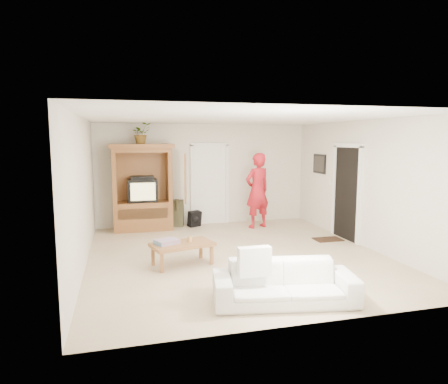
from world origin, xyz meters
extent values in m
plane|color=tan|center=(0.00, 0.00, 0.00)|extent=(6.00, 6.00, 0.00)
plane|color=white|center=(0.00, 0.00, 2.60)|extent=(6.00, 6.00, 0.00)
plane|color=silver|center=(0.00, 3.00, 1.30)|extent=(5.50, 0.00, 5.50)
plane|color=silver|center=(0.00, -3.00, 1.30)|extent=(5.50, 0.00, 5.50)
plane|color=silver|center=(-2.75, 0.00, 1.30)|extent=(0.00, 6.00, 6.00)
plane|color=silver|center=(2.75, 0.00, 1.30)|extent=(0.00, 6.00, 6.00)
cube|color=brown|center=(-1.60, 2.65, 0.35)|extent=(1.40, 0.60, 0.70)
cube|color=brown|center=(-2.25, 2.65, 1.30)|extent=(0.10, 0.60, 1.20)
cube|color=brown|center=(-0.95, 2.65, 1.30)|extent=(0.10, 0.60, 1.20)
cube|color=brown|center=(-1.60, 2.92, 1.30)|extent=(1.40, 0.06, 1.20)
cube|color=brown|center=(-1.60, 2.65, 1.95)|extent=(1.40, 0.60, 0.10)
cube|color=brown|center=(-1.60, 2.65, 2.05)|extent=(1.52, 0.68, 0.10)
cube|color=brown|center=(-0.62, 2.18, 1.30)|extent=(0.16, 0.67, 1.15)
cube|color=black|center=(-1.60, 2.68, 0.97)|extent=(0.70, 0.52, 0.55)
cube|color=tan|center=(-1.60, 2.41, 0.98)|extent=(0.58, 0.02, 0.42)
cube|color=black|center=(-1.60, 2.65, 1.29)|extent=(0.55, 0.35, 0.08)
cube|color=brown|center=(-1.60, 2.37, 0.45)|extent=(1.19, 0.03, 0.25)
cube|color=white|center=(0.15, 2.97, 1.02)|extent=(0.85, 0.05, 2.04)
cube|color=black|center=(2.73, 0.60, 1.02)|extent=(0.05, 0.90, 2.04)
cube|color=black|center=(2.73, 1.90, 1.60)|extent=(0.03, 0.60, 0.48)
cube|color=#382316|center=(2.30, 0.60, 0.01)|extent=(0.60, 0.40, 0.02)
imported|color=#4C7238|center=(-1.60, 2.63, 2.35)|extent=(0.58, 0.55, 0.50)
imported|color=#B31722|center=(1.20, 2.19, 0.94)|extent=(0.79, 0.63, 1.88)
imported|color=silver|center=(0.00, -2.33, 0.28)|extent=(2.02, 1.07, 0.56)
cube|color=brown|center=(-1.09, -0.34, 0.37)|extent=(1.18, 0.83, 0.06)
cube|color=brown|center=(-1.49, -0.68, 0.17)|extent=(0.07, 0.07, 0.34)
cube|color=brown|center=(-1.60, -0.24, 0.17)|extent=(0.07, 0.07, 0.34)
cube|color=brown|center=(-0.58, -0.45, 0.17)|extent=(0.07, 0.07, 0.34)
cube|color=brown|center=(-0.69, -0.01, 0.17)|extent=(0.07, 0.07, 0.34)
cube|color=#EC4E65|center=(-1.36, -0.34, 0.44)|extent=(0.46, 0.42, 0.08)
cylinder|color=tan|center=(-0.94, -0.30, 0.45)|extent=(0.08, 0.08, 0.10)
camera|label=1|loc=(-2.11, -7.16, 2.22)|focal=32.00mm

